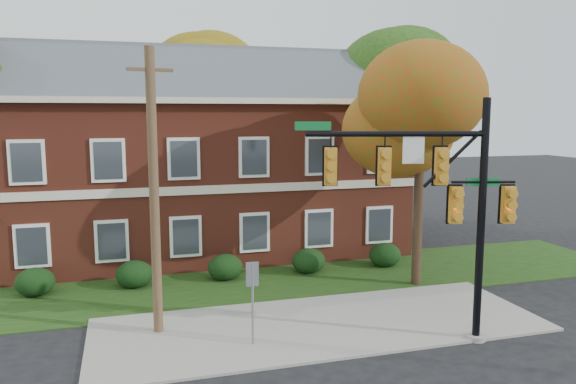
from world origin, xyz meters
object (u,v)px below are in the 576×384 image
object	(u,v)px
hedge_far_left	(35,282)
tree_far_rear	(207,76)
hedge_center	(225,267)
sign_post	(252,290)
apartment_building	(204,148)
hedge_right	(308,261)
hedge_far_right	(385,255)
traffic_signal	(438,193)
tree_near_right	(428,112)
hedge_left	(134,274)
utility_pole	(154,193)
tree_right_rear	(410,85)

from	to	relation	value
hedge_far_left	tree_far_rear	world-z (taller)	tree_far_rear
hedge_center	sign_post	distance (m)	6.74
apartment_building	sign_post	size ratio (longest dim) A/B	7.58
hedge_right	hedge_far_right	size ratio (longest dim) A/B	1.00
hedge_far_left	traffic_signal	bearing A→B (deg)	-33.16
tree_near_right	hedge_right	bearing A→B (deg)	142.72
hedge_far_right	sign_post	size ratio (longest dim) A/B	0.56
hedge_right	tree_far_rear	distance (m)	15.66
apartment_building	hedge_far_left	world-z (taller)	apartment_building
apartment_building	hedge_left	bearing A→B (deg)	-123.67
hedge_center	traffic_signal	size ratio (longest dim) A/B	0.20
hedge_far_right	sign_post	xyz separation A→B (m)	(-7.39, -6.63, 1.16)
tree_near_right	sign_post	world-z (taller)	tree_near_right
apartment_building	utility_pole	distance (m)	10.56
traffic_signal	hedge_center	bearing A→B (deg)	136.72
traffic_signal	apartment_building	bearing A→B (deg)	125.14
hedge_right	tree_near_right	bearing A→B (deg)	-37.28
tree_near_right	hedge_far_right	bearing A→B (deg)	94.52
hedge_left	tree_right_rear	distance (m)	17.74
hedge_far_left	traffic_signal	size ratio (longest dim) A/B	0.20
hedge_far_right	tree_near_right	xyz separation A→B (m)	(0.22, -2.83, 6.14)
hedge_far_left	apartment_building	bearing A→B (deg)	36.89
sign_post	tree_right_rear	bearing A→B (deg)	49.77
tree_far_rear	hedge_right	bearing A→B (deg)	-80.64
hedge_right	hedge_far_right	distance (m)	3.50
hedge_left	hedge_center	bearing A→B (deg)	0.00
apartment_building	tree_far_rear	size ratio (longest dim) A/B	1.63
hedge_center	sign_post	size ratio (longest dim) A/B	0.56
hedge_right	traffic_signal	xyz separation A→B (m)	(1.28, -7.70, 3.85)
hedge_far_right	sign_post	distance (m)	9.99
hedge_left	tree_near_right	xyz separation A→B (m)	(10.72, -2.83, 6.14)
hedge_far_right	sign_post	world-z (taller)	sign_post
traffic_signal	utility_pole	distance (m)	8.19
sign_post	hedge_far_right	bearing A→B (deg)	44.24
hedge_left	tree_near_right	bearing A→B (deg)	-14.81
tree_near_right	hedge_left	bearing A→B (deg)	165.19
hedge_right	hedge_far_right	bearing A→B (deg)	0.00
tree_far_rear	traffic_signal	xyz separation A→B (m)	(3.43, -20.79, -4.47)
tree_far_rear	apartment_building	bearing A→B (deg)	-99.71
hedge_center	tree_right_rear	world-z (taller)	tree_right_rear
tree_right_rear	sign_post	bearing A→B (deg)	-132.58
hedge_far_left	tree_right_rear	size ratio (longest dim) A/B	0.13
hedge_far_right	utility_pole	bearing A→B (deg)	-153.84
hedge_far_left	tree_right_rear	distance (m)	20.75
tree_right_rear	hedge_left	bearing A→B (deg)	-157.58
tree_near_right	traffic_signal	bearing A→B (deg)	-116.73
utility_pole	hedge_right	bearing A→B (deg)	27.19
tree_right_rear	sign_post	xyz separation A→B (m)	(-11.71, -12.74, -6.44)
tree_far_rear	traffic_signal	size ratio (longest dim) A/B	1.63
tree_far_rear	traffic_signal	bearing A→B (deg)	-80.62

